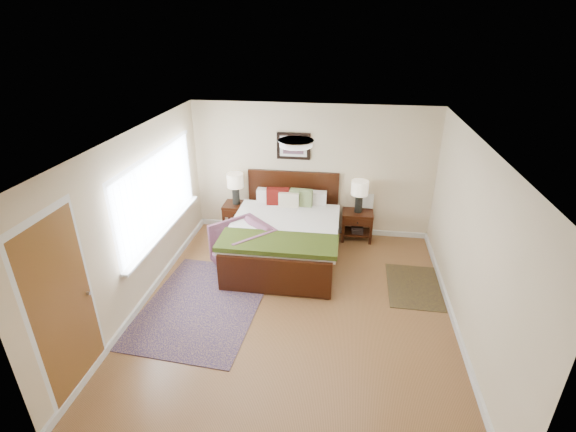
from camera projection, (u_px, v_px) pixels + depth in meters
The scene contains 18 objects.
floor at pixel (295, 307), 6.11m from camera, with size 5.00×5.00×0.00m, color brown.
back_wall at pixel (312, 171), 7.82m from camera, with size 4.50×0.04×2.50m, color beige.
front_wall at pixel (256, 374), 3.34m from camera, with size 4.50×0.04×2.50m, color beige.
left_wall at pixel (137, 221), 5.87m from camera, with size 0.04×5.00×2.50m, color beige.
right_wall at pixel (471, 243), 5.29m from camera, with size 0.04×5.00×2.50m, color beige.
ceiling at pixel (296, 140), 5.05m from camera, with size 4.50×5.00×0.02m, color white.
window at pixel (160, 194), 6.43m from camera, with size 0.11×2.72×1.32m.
door at pixel (64, 309), 4.38m from camera, with size 0.06×1.00×2.18m.
ceil_fixture at pixel (296, 143), 5.06m from camera, with size 0.44×0.44×0.08m.
bed at pixel (285, 229), 7.16m from camera, with size 1.86×2.26×1.22m.
wall_art at pixel (293, 146), 7.64m from camera, with size 0.62×0.05×0.50m.
nightstand_left at pixel (237, 210), 8.11m from camera, with size 0.49×0.44×0.59m.
nightstand_right at pixel (357, 223), 7.87m from camera, with size 0.57×0.43×0.56m.
lamp_left at pixel (235, 184), 7.90m from camera, with size 0.31×0.31×0.61m.
lamp_right at pixel (360, 191), 7.61m from camera, with size 0.31×0.31×0.61m.
armchair at pixel (243, 247), 6.93m from camera, with size 0.84×0.86×0.78m, color brown.
rug_persian at pixel (203, 305), 6.16m from camera, with size 1.63×2.30×0.01m, color #0C0C3F.
rug_navy at pixel (414, 286), 6.58m from camera, with size 0.81×1.22×0.01m, color black.
Camera 1 is at (0.61, -4.92, 3.82)m, focal length 26.00 mm.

